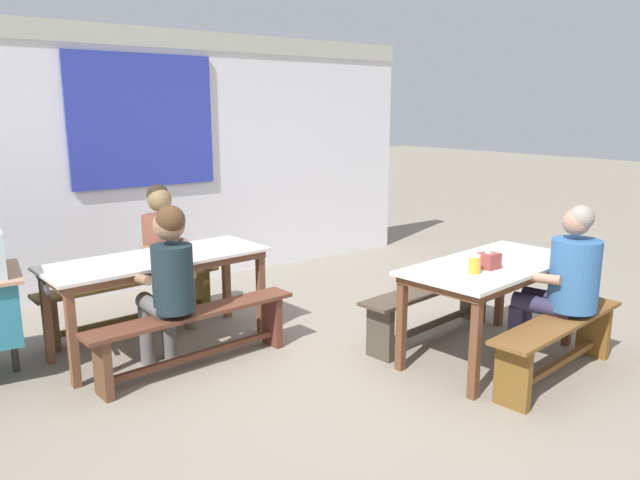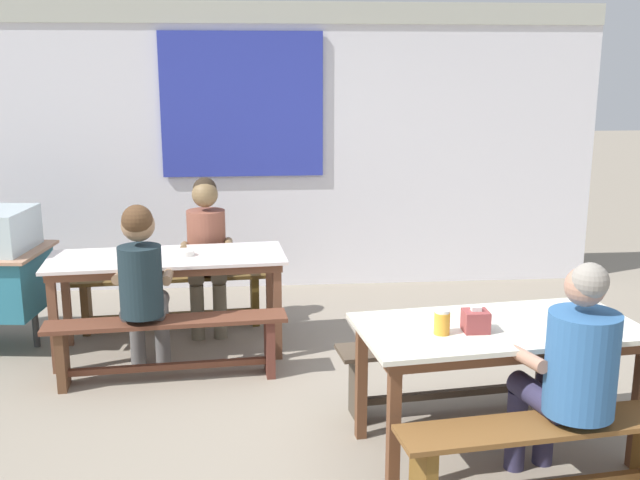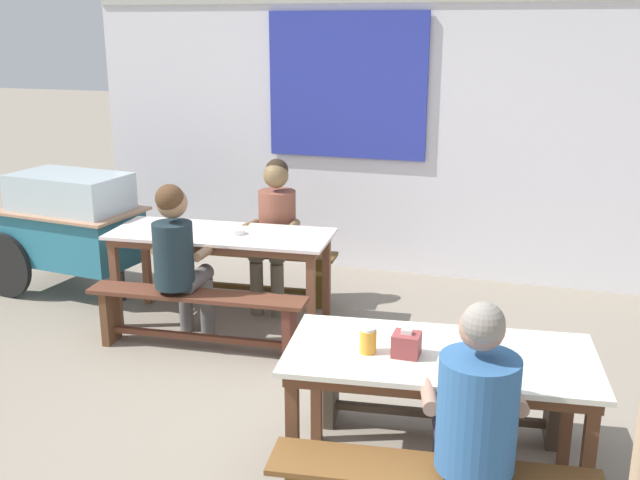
{
  "view_description": "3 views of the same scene",
  "coord_description": "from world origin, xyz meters",
  "px_view_note": "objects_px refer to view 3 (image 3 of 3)",
  "views": [
    {
      "loc": [
        -2.72,
        -3.27,
        1.92
      ],
      "look_at": [
        -0.13,
        0.25,
        0.96
      ],
      "focal_mm": 33.83,
      "sensor_mm": 36.0,
      "label": 1
    },
    {
      "loc": [
        -0.33,
        -4.24,
        2.16
      ],
      "look_at": [
        0.11,
        0.88,
        0.95
      ],
      "focal_mm": 41.84,
      "sensor_mm": 36.0,
      "label": 2
    },
    {
      "loc": [
        1.43,
        -3.87,
        2.34
      ],
      "look_at": [
        0.04,
        0.53,
        0.99
      ],
      "focal_mm": 41.45,
      "sensor_mm": 36.0,
      "label": 3
    }
  ],
  "objects_px": {
    "person_center_facing": "(275,223)",
    "soup_bowl": "(237,232)",
    "bench_far_back": "(245,265)",
    "food_cart": "(70,222)",
    "tissue_box": "(406,344)",
    "bench_far_front": "(197,312)",
    "person_near_front": "(474,413)",
    "condiment_jar": "(368,340)",
    "dining_table_far": "(221,242)",
    "dining_table_near": "(439,367)",
    "person_left_back_turned": "(178,253)",
    "bench_near_back": "(439,384)"
  },
  "relations": [
    {
      "from": "tissue_box",
      "to": "condiment_jar",
      "type": "height_order",
      "value": "tissue_box"
    },
    {
      "from": "bench_near_back",
      "to": "person_left_back_turned",
      "type": "distance_m",
      "value": 2.19
    },
    {
      "from": "dining_table_far",
      "to": "person_near_front",
      "type": "height_order",
      "value": "person_near_front"
    },
    {
      "from": "condiment_jar",
      "to": "food_cart",
      "type": "bearing_deg",
      "value": 147.34
    },
    {
      "from": "dining_table_far",
      "to": "food_cart",
      "type": "relative_size",
      "value": 1.11
    },
    {
      "from": "dining_table_far",
      "to": "person_center_facing",
      "type": "xyz_separation_m",
      "value": [
        0.26,
        0.52,
        0.04
      ]
    },
    {
      "from": "bench_far_back",
      "to": "food_cart",
      "type": "relative_size",
      "value": 1.01
    },
    {
      "from": "dining_table_far",
      "to": "person_left_back_turned",
      "type": "xyz_separation_m",
      "value": [
        -0.12,
        -0.5,
        0.04
      ]
    },
    {
      "from": "dining_table_near",
      "to": "person_left_back_turned",
      "type": "height_order",
      "value": "person_left_back_turned"
    },
    {
      "from": "person_left_back_turned",
      "to": "dining_table_near",
      "type": "bearing_deg",
      "value": -29.87
    },
    {
      "from": "bench_near_back",
      "to": "person_left_back_turned",
      "type": "height_order",
      "value": "person_left_back_turned"
    },
    {
      "from": "bench_far_back",
      "to": "person_near_front",
      "type": "distance_m",
      "value": 3.56
    },
    {
      "from": "bench_far_back",
      "to": "condiment_jar",
      "type": "relative_size",
      "value": 12.14
    },
    {
      "from": "person_center_facing",
      "to": "bench_near_back",
      "type": "bearing_deg",
      "value": -45.09
    },
    {
      "from": "person_near_front",
      "to": "condiment_jar",
      "type": "relative_size",
      "value": 9.3
    },
    {
      "from": "bench_near_back",
      "to": "food_cart",
      "type": "height_order",
      "value": "food_cart"
    },
    {
      "from": "dining_table_near",
      "to": "soup_bowl",
      "type": "distance_m",
      "value": 2.51
    },
    {
      "from": "person_center_facing",
      "to": "soup_bowl",
      "type": "distance_m",
      "value": 0.54
    },
    {
      "from": "bench_far_back",
      "to": "person_near_front",
      "type": "xyz_separation_m",
      "value": [
        2.26,
        -2.72,
        0.4
      ]
    },
    {
      "from": "dining_table_far",
      "to": "bench_near_back",
      "type": "xyz_separation_m",
      "value": [
        1.92,
        -1.15,
        -0.38
      ]
    },
    {
      "from": "dining_table_far",
      "to": "food_cart",
      "type": "xyz_separation_m",
      "value": [
        -1.58,
        0.25,
        -0.03
      ]
    },
    {
      "from": "bench_near_back",
      "to": "food_cart",
      "type": "distance_m",
      "value": 3.8
    },
    {
      "from": "person_left_back_turned",
      "to": "tissue_box",
      "type": "relative_size",
      "value": 9.02
    },
    {
      "from": "bench_near_back",
      "to": "food_cart",
      "type": "relative_size",
      "value": 0.96
    },
    {
      "from": "bench_near_back",
      "to": "dining_table_far",
      "type": "bearing_deg",
      "value": 149.09
    },
    {
      "from": "bench_far_back",
      "to": "condiment_jar",
      "type": "distance_m",
      "value": 2.96
    },
    {
      "from": "bench_far_back",
      "to": "person_near_front",
      "type": "bearing_deg",
      "value": -50.33
    },
    {
      "from": "person_center_facing",
      "to": "person_left_back_turned",
      "type": "xyz_separation_m",
      "value": [
        -0.38,
        -1.01,
        0.0
      ]
    },
    {
      "from": "dining_table_far",
      "to": "bench_near_back",
      "type": "bearing_deg",
      "value": -30.91
    },
    {
      "from": "bench_far_front",
      "to": "person_center_facing",
      "type": "height_order",
      "value": "person_center_facing"
    },
    {
      "from": "food_cart",
      "to": "tissue_box",
      "type": "relative_size",
      "value": 11.57
    },
    {
      "from": "person_center_facing",
      "to": "soup_bowl",
      "type": "height_order",
      "value": "person_center_facing"
    },
    {
      "from": "food_cart",
      "to": "person_near_front",
      "type": "distance_m",
      "value": 4.5
    },
    {
      "from": "bench_far_front",
      "to": "person_near_front",
      "type": "distance_m",
      "value": 2.73
    },
    {
      "from": "bench_far_front",
      "to": "person_left_back_turned",
      "type": "xyz_separation_m",
      "value": [
        -0.16,
        0.06,
        0.42
      ]
    },
    {
      "from": "dining_table_far",
      "to": "soup_bowl",
      "type": "relative_size",
      "value": 14.41
    },
    {
      "from": "bench_far_back",
      "to": "bench_near_back",
      "type": "height_order",
      "value": "same"
    },
    {
      "from": "soup_bowl",
      "to": "dining_table_near",
      "type": "bearing_deg",
      "value": -42.62
    },
    {
      "from": "dining_table_far",
      "to": "bench_far_front",
      "type": "height_order",
      "value": "dining_table_far"
    },
    {
      "from": "person_left_back_turned",
      "to": "condiment_jar",
      "type": "distance_m",
      "value": 2.2
    },
    {
      "from": "person_left_back_turned",
      "to": "bench_far_back",
      "type": "bearing_deg",
      "value": 86.18
    },
    {
      "from": "person_left_back_turned",
      "to": "soup_bowl",
      "type": "xyz_separation_m",
      "value": [
        0.26,
        0.49,
        0.05
      ]
    },
    {
      "from": "dining_table_far",
      "to": "person_left_back_turned",
      "type": "bearing_deg",
      "value": -103.1
    },
    {
      "from": "person_center_facing",
      "to": "person_near_front",
      "type": "relative_size",
      "value": 1.01
    },
    {
      "from": "food_cart",
      "to": "tissue_box",
      "type": "xyz_separation_m",
      "value": [
        3.42,
        -2.04,
        0.17
      ]
    },
    {
      "from": "tissue_box",
      "to": "dining_table_far",
      "type": "bearing_deg",
      "value": 135.7
    },
    {
      "from": "dining_table_far",
      "to": "bench_far_front",
      "type": "distance_m",
      "value": 0.67
    },
    {
      "from": "bench_far_back",
      "to": "bench_far_front",
      "type": "distance_m",
      "value": 1.11
    },
    {
      "from": "dining_table_far",
      "to": "dining_table_near",
      "type": "distance_m",
      "value": 2.62
    },
    {
      "from": "dining_table_near",
      "to": "condiment_jar",
      "type": "relative_size",
      "value": 12.0
    }
  ]
}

